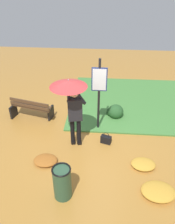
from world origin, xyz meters
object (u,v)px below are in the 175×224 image
(person_with_umbrella, at_px, (71,97))
(trash_bin, at_px, (62,182))
(park_bench, at_px, (31,108))
(info_sign_post, at_px, (99,88))
(handbag, at_px, (106,139))

(person_with_umbrella, height_order, trash_bin, person_with_umbrella)
(park_bench, distance_m, trash_bin, 3.38)
(info_sign_post, relative_size, park_bench, 1.61)
(person_with_umbrella, xyz_separation_m, handbag, (-0.94, -0.11, -1.42))
(person_with_umbrella, relative_size, info_sign_post, 0.89)
(handbag, bearing_deg, trash_bin, 63.98)
(handbag, height_order, park_bench, park_bench)
(handbag, bearing_deg, person_with_umbrella, 6.52)
(person_with_umbrella, relative_size, park_bench, 1.43)
(person_with_umbrella, xyz_separation_m, park_bench, (1.55, -1.20, -1.15))
(trash_bin, bearing_deg, handbag, -116.02)
(person_with_umbrella, xyz_separation_m, trash_bin, (-0.01, 1.80, -1.13))
(handbag, xyz_separation_m, trash_bin, (0.93, 1.91, 0.29))
(park_bench, relative_size, trash_bin, 1.72)
(info_sign_post, xyz_separation_m, handbag, (-0.26, 0.69, -1.32))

